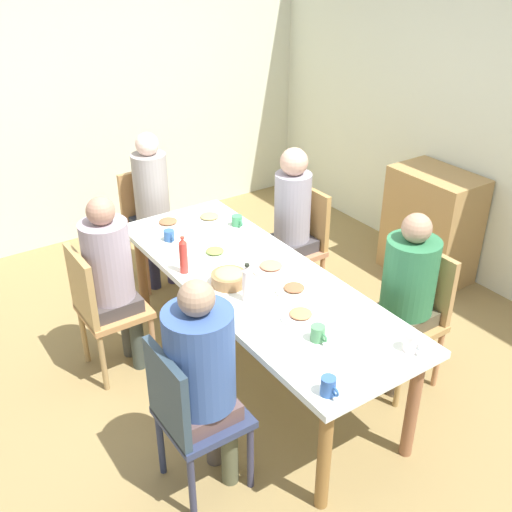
% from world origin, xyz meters
% --- Properties ---
extents(ground_plane, '(6.12, 6.12, 0.00)m').
position_xyz_m(ground_plane, '(0.00, 0.00, 0.00)').
color(ground_plane, olive).
extents(wall_back, '(5.34, 0.12, 2.60)m').
position_xyz_m(wall_back, '(0.00, 2.20, 1.30)').
color(wall_back, silver).
rests_on(wall_back, ground_plane).
extents(wall_left, '(0.12, 4.52, 2.60)m').
position_xyz_m(wall_left, '(-2.61, 0.00, 1.30)').
color(wall_left, silver).
rests_on(wall_left, ground_plane).
extents(dining_table, '(2.28, 0.81, 0.73)m').
position_xyz_m(dining_table, '(0.00, 0.00, 0.65)').
color(dining_table, white).
rests_on(dining_table, ground_plane).
extents(chair_0, '(0.40, 0.40, 0.90)m').
position_xyz_m(chair_0, '(0.57, -0.78, 0.51)').
color(chair_0, navy).
rests_on(chair_0, ground_plane).
extents(person_0, '(0.34, 0.34, 1.23)m').
position_xyz_m(person_0, '(0.57, -0.70, 0.74)').
color(person_0, '#514842').
rests_on(person_0, ground_plane).
extents(chair_1, '(0.40, 0.40, 0.90)m').
position_xyz_m(chair_1, '(-0.57, 0.78, 0.51)').
color(chair_1, '#B47855').
rests_on(chair_1, ground_plane).
extents(person_1, '(0.30, 0.30, 1.25)m').
position_xyz_m(person_1, '(-0.57, 0.69, 0.73)').
color(person_1, '#3E4940').
rests_on(person_1, ground_plane).
extents(chair_2, '(0.40, 0.40, 0.90)m').
position_xyz_m(chair_2, '(-1.52, 0.00, 0.51)').
color(chair_2, '#AD8150').
rests_on(chair_2, ground_plane).
extents(person_2, '(0.30, 0.30, 1.25)m').
position_xyz_m(person_2, '(-1.43, 0.00, 0.73)').
color(person_2, '#353255').
rests_on(person_2, ground_plane).
extents(chair_3, '(0.40, 0.40, 0.90)m').
position_xyz_m(chair_3, '(-0.57, -0.78, 0.51)').
color(chair_3, '#B7834E').
rests_on(chair_3, ground_plane).
extents(person_3, '(0.30, 0.30, 1.22)m').
position_xyz_m(person_3, '(-0.57, -0.69, 0.72)').
color(person_3, '#42423A').
rests_on(person_3, ground_plane).
extents(chair_4, '(0.40, 0.40, 0.90)m').
position_xyz_m(chair_4, '(0.57, 0.78, 0.51)').
color(chair_4, '#A77F49').
rests_on(chair_4, ground_plane).
extents(person_4, '(0.32, 0.32, 1.19)m').
position_xyz_m(person_4, '(0.57, 0.69, 0.71)').
color(person_4, brown).
rests_on(person_4, ground_plane).
extents(plate_0, '(0.25, 0.25, 0.04)m').
position_xyz_m(plate_0, '(-0.03, 0.13, 0.74)').
color(plate_0, beige).
rests_on(plate_0, dining_table).
extents(plate_1, '(0.22, 0.22, 0.04)m').
position_xyz_m(plate_1, '(0.48, -0.03, 0.74)').
color(plate_1, white).
rests_on(plate_1, dining_table).
extents(plate_2, '(0.21, 0.21, 0.04)m').
position_xyz_m(plate_2, '(-0.39, -0.06, 0.74)').
color(plate_2, silver).
rests_on(plate_2, dining_table).
extents(plate_3, '(0.25, 0.25, 0.04)m').
position_xyz_m(plate_3, '(-0.86, 0.18, 0.74)').
color(plate_3, white).
rests_on(plate_3, dining_table).
extents(plate_4, '(0.22, 0.22, 0.04)m').
position_xyz_m(plate_4, '(0.25, 0.10, 0.74)').
color(plate_4, silver).
rests_on(plate_4, dining_table).
extents(plate_5, '(0.23, 0.23, 0.04)m').
position_xyz_m(plate_5, '(-0.95, -0.11, 0.74)').
color(plate_5, white).
rests_on(plate_5, dining_table).
extents(bowl_0, '(0.21, 0.21, 0.09)m').
position_xyz_m(bowl_0, '(-0.03, -0.17, 0.77)').
color(bowl_0, olive).
rests_on(bowl_0, dining_table).
extents(cup_0, '(0.11, 0.07, 0.07)m').
position_xyz_m(cup_0, '(-0.73, -0.21, 0.77)').
color(cup_0, '#305998').
rests_on(cup_0, dining_table).
extents(cup_1, '(0.12, 0.08, 0.10)m').
position_xyz_m(cup_1, '(1.02, 0.25, 0.78)').
color(cup_1, white).
rests_on(cup_1, dining_table).
extents(cup_2, '(0.11, 0.08, 0.08)m').
position_xyz_m(cup_2, '(0.69, -0.09, 0.77)').
color(cup_2, '#4F8D5B').
rests_on(cup_2, dining_table).
extents(cup_3, '(0.11, 0.07, 0.09)m').
position_xyz_m(cup_3, '(1.03, -0.30, 0.78)').
color(cup_3, '#335DA6').
rests_on(cup_3, dining_table).
extents(cup_4, '(0.11, 0.07, 0.07)m').
position_xyz_m(cup_4, '(-0.67, 0.29, 0.77)').
color(cup_4, '#3F8D5A').
rests_on(cup_4, dining_table).
extents(bottle_0, '(0.06, 0.06, 0.24)m').
position_xyz_m(bottle_0, '(0.17, -0.18, 0.84)').
color(bottle_0, silver).
rests_on(bottle_0, dining_table).
extents(bottle_1, '(0.05, 0.05, 0.24)m').
position_xyz_m(bottle_1, '(-0.30, -0.33, 0.84)').
color(bottle_1, red).
rests_on(bottle_1, dining_table).
extents(side_cabinet, '(0.70, 0.44, 0.90)m').
position_xyz_m(side_cabinet, '(-0.27, 1.90, 0.45)').
color(side_cabinet, '#A47E4A').
rests_on(side_cabinet, ground_plane).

